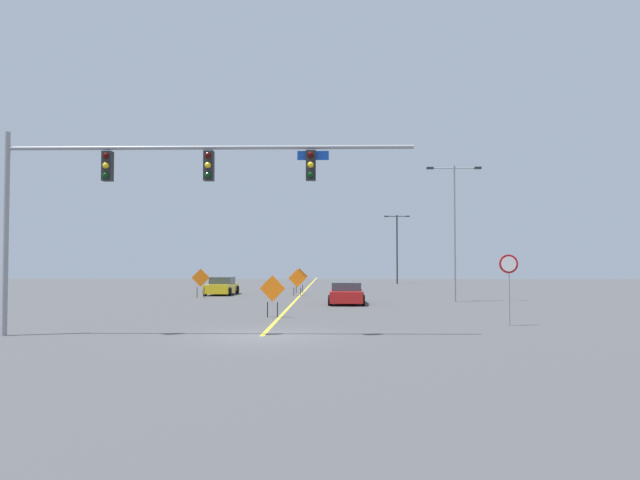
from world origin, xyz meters
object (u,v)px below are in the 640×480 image
Objects in this scene: traffic_signal_assembly at (152,180)px; car_yellow_distant at (222,287)px; street_lamp_near_left at (397,243)px; construction_sign_right_lane at (297,279)px; stop_sign at (509,276)px; car_red_approaching at (347,294)px; construction_sign_left_lane at (201,279)px; construction_sign_median_near at (299,277)px; construction_sign_median_far at (272,291)px; street_lamp_far_right at (454,222)px.

car_yellow_distant is at bearing 95.07° from traffic_signal_assembly.
street_lamp_near_left reaches higher than construction_sign_right_lane.
stop_sign is 1.43× the size of construction_sign_right_lane.
traffic_signal_assembly is 3.16× the size of car_red_approaching.
stop_sign is at bearing -47.55° from construction_sign_left_lane.
street_lamp_near_left reaches higher than construction_sign_median_near.
construction_sign_right_lane is at bearing 23.18° from construction_sign_left_lane.
street_lamp_near_left is at bearing 67.17° from construction_sign_right_lane.
stop_sign reaches higher than construction_sign_median_far.
street_lamp_far_right reaches higher than car_yellow_distant.
street_lamp_near_left reaches higher than stop_sign.
traffic_signal_assembly is 22.93m from street_lamp_far_right.
construction_sign_median_far is at bearing -103.86° from street_lamp_near_left.
car_yellow_distant is at bearing -156.07° from construction_sign_median_near.
construction_sign_median_far reaches higher than car_yellow_distant.
traffic_signal_assembly is 18.01m from car_red_approaching.
car_yellow_distant is at bearing 125.53° from stop_sign.
car_yellow_distant is at bearing 169.28° from construction_sign_right_lane.
street_lamp_far_right is 4.38× the size of construction_sign_right_lane.
street_lamp_far_right reaches higher than construction_sign_right_lane.
traffic_signal_assembly is 7.39× the size of construction_sign_median_far.
traffic_signal_assembly reaches higher than construction_sign_median_near.
stop_sign is 23.09m from construction_sign_right_lane.
construction_sign_right_lane is at bearing 89.61° from construction_sign_median_far.
construction_sign_right_lane is at bearing 148.41° from street_lamp_far_right.
street_lamp_near_left is 1.79× the size of car_yellow_distant.
street_lamp_near_left reaches higher than traffic_signal_assembly.
car_yellow_distant is (-16.47, 7.60, -4.52)m from street_lamp_far_right.
traffic_signal_assembly is at bearing -98.49° from construction_sign_right_lane.
construction_sign_right_lane is at bearing -10.72° from car_yellow_distant.
construction_sign_right_lane reaches higher than car_red_approaching.
construction_sign_left_lane is at bearing 132.45° from stop_sign.
traffic_signal_assembly reaches higher than stop_sign.
traffic_signal_assembly is at bearing -84.93° from car_yellow_distant.
construction_sign_left_lane is at bearing 98.02° from traffic_signal_assembly.
street_lamp_near_left is 4.07× the size of construction_sign_median_far.
traffic_signal_assembly is 1.64× the size of street_lamp_far_right.
construction_sign_left_lane reaches higher than construction_sign_right_lane.
traffic_signal_assembly is 14.34m from stop_sign.
construction_sign_median_near is 0.45× the size of car_red_approaching.
street_lamp_near_left reaches higher than construction_sign_left_lane.
construction_sign_median_far is 0.96× the size of construction_sign_median_near.
street_lamp_far_right is at bearing 17.46° from car_red_approaching.
construction_sign_median_near is (-9.83, 24.63, -0.75)m from stop_sign.
car_red_approaching is at bearing -162.54° from street_lamp_far_right.
construction_sign_median_near is at bearing 90.59° from construction_sign_right_lane.
construction_sign_left_lane is (-3.04, 21.61, -4.14)m from traffic_signal_assembly.
car_red_approaching is (7.18, 15.79, -4.83)m from traffic_signal_assembly.
street_lamp_near_left is 3.82× the size of construction_sign_left_lane.
street_lamp_near_left is at bearing 76.14° from construction_sign_median_far.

